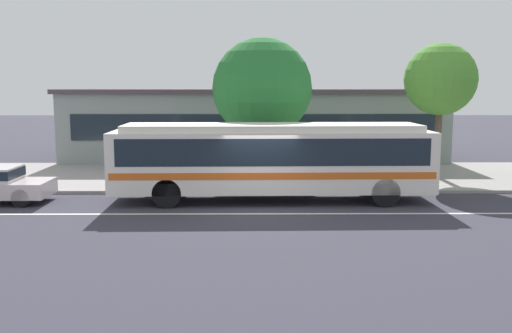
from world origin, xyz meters
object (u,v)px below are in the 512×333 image
pedestrian_walking_along_curb (153,164)px  street_tree_mid_block (441,80)px  transit_bus (272,157)px  bus_stop_sign (393,149)px  pedestrian_waiting_near_sign (246,161)px  street_tree_near_stop (262,88)px

pedestrian_walking_along_curb → street_tree_mid_block: bearing=12.3°
transit_bus → bus_stop_sign: bearing=21.2°
transit_bus → pedestrian_waiting_near_sign: (-0.96, 2.46, -0.51)m
transit_bus → bus_stop_sign: (4.81, 1.87, 0.05)m
transit_bus → bus_stop_sign: transit_bus is taller
pedestrian_walking_along_curb → street_tree_mid_block: street_tree_mid_block is taller
transit_bus → pedestrian_waiting_near_sign: bearing=111.3°
pedestrian_waiting_near_sign → transit_bus: bearing=-68.7°
pedestrian_waiting_near_sign → pedestrian_walking_along_curb: 3.69m
street_tree_near_stop → street_tree_mid_block: size_ratio=1.03×
pedestrian_waiting_near_sign → pedestrian_walking_along_curb: size_ratio=1.04×
transit_bus → street_tree_mid_block: street_tree_mid_block is taller
street_tree_mid_block → pedestrian_waiting_near_sign: bearing=-165.6°
bus_stop_sign → street_tree_mid_block: 4.69m
pedestrian_walking_along_curb → street_tree_near_stop: size_ratio=0.27×
pedestrian_walking_along_curb → street_tree_mid_block: size_ratio=0.28×
bus_stop_sign → street_tree_near_stop: (-5.09, 2.21, 2.35)m
street_tree_near_stop → pedestrian_walking_along_curb: bearing=-154.1°
transit_bus → bus_stop_sign: 5.16m
pedestrian_walking_along_curb → pedestrian_waiting_near_sign: bearing=7.4°
street_tree_mid_block → bus_stop_sign: bearing=-134.0°
pedestrian_walking_along_curb → bus_stop_sign: 9.44m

